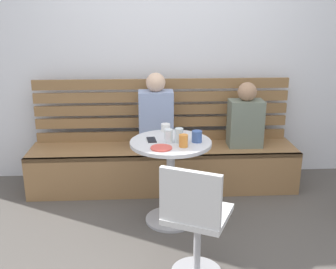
{
  "coord_description": "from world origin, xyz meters",
  "views": [
    {
      "loc": [
        -0.18,
        -2.61,
        1.78
      ],
      "look_at": [
        0.01,
        0.66,
        0.75
      ],
      "focal_mm": 42.43,
      "sensor_mm": 36.0,
      "label": 1
    }
  ],
  "objects_px": {
    "cup_water_clear": "(168,136)",
    "cup_tumbler_orange": "(183,141)",
    "cup_glass_tall": "(179,135)",
    "person_child_left": "(246,118)",
    "booth_bench": "(164,168)",
    "white_chair": "(195,219)",
    "cup_ceramic_white": "(166,128)",
    "phone_on_table": "(151,140)",
    "cup_mug_blue": "(197,136)",
    "cafe_table": "(171,166)",
    "plate_small": "(161,148)",
    "person_adult": "(156,115)"
  },
  "relations": [
    {
      "from": "cup_tumbler_orange",
      "to": "phone_on_table",
      "type": "relative_size",
      "value": 0.71
    },
    {
      "from": "person_adult",
      "to": "cup_ceramic_white",
      "type": "xyz_separation_m",
      "value": [
        0.07,
        -0.43,
        -0.01
      ]
    },
    {
      "from": "person_adult",
      "to": "cup_ceramic_white",
      "type": "distance_m",
      "value": 0.44
    },
    {
      "from": "booth_bench",
      "to": "white_chair",
      "type": "distance_m",
      "value": 1.52
    },
    {
      "from": "booth_bench",
      "to": "person_adult",
      "type": "height_order",
      "value": "person_adult"
    },
    {
      "from": "booth_bench",
      "to": "white_chair",
      "type": "xyz_separation_m",
      "value": [
        0.14,
        -1.5,
        0.24
      ]
    },
    {
      "from": "booth_bench",
      "to": "phone_on_table",
      "type": "xyz_separation_m",
      "value": [
        -0.13,
        -0.66,
        0.52
      ]
    },
    {
      "from": "cafe_table",
      "to": "person_adult",
      "type": "bearing_deg",
      "value": 98.12
    },
    {
      "from": "cup_glass_tall",
      "to": "person_child_left",
      "type": "bearing_deg",
      "value": 45.14
    },
    {
      "from": "cup_ceramic_white",
      "to": "cup_tumbler_orange",
      "type": "distance_m",
      "value": 0.44
    },
    {
      "from": "cup_ceramic_white",
      "to": "phone_on_table",
      "type": "relative_size",
      "value": 0.57
    },
    {
      "from": "cup_ceramic_white",
      "to": "cup_water_clear",
      "type": "bearing_deg",
      "value": -88.68
    },
    {
      "from": "booth_bench",
      "to": "cup_water_clear",
      "type": "distance_m",
      "value": 0.92
    },
    {
      "from": "booth_bench",
      "to": "cup_water_clear",
      "type": "relative_size",
      "value": 24.55
    },
    {
      "from": "cup_tumbler_orange",
      "to": "plate_small",
      "type": "height_order",
      "value": "cup_tumbler_orange"
    },
    {
      "from": "white_chair",
      "to": "cup_glass_tall",
      "type": "xyz_separation_m",
      "value": [
        -0.04,
        0.77,
        0.34
      ]
    },
    {
      "from": "cup_glass_tall",
      "to": "phone_on_table",
      "type": "xyz_separation_m",
      "value": [
        -0.22,
        0.07,
        -0.06
      ]
    },
    {
      "from": "white_chair",
      "to": "plate_small",
      "type": "distance_m",
      "value": 0.71
    },
    {
      "from": "person_adult",
      "to": "phone_on_table",
      "type": "distance_m",
      "value": 0.68
    },
    {
      "from": "cup_tumbler_orange",
      "to": "cafe_table",
      "type": "bearing_deg",
      "value": 122.33
    },
    {
      "from": "cup_water_clear",
      "to": "cup_tumbler_orange",
      "type": "distance_m",
      "value": 0.17
    },
    {
      "from": "white_chair",
      "to": "cup_glass_tall",
      "type": "relative_size",
      "value": 7.08
    },
    {
      "from": "white_chair",
      "to": "person_child_left",
      "type": "xyz_separation_m",
      "value": [
        0.7,
        1.51,
        0.27
      ]
    },
    {
      "from": "person_child_left",
      "to": "cafe_table",
      "type": "bearing_deg",
      "value": -138.71
    },
    {
      "from": "cup_glass_tall",
      "to": "cup_mug_blue",
      "type": "bearing_deg",
      "value": 1.34
    },
    {
      "from": "phone_on_table",
      "to": "person_child_left",
      "type": "bearing_deg",
      "value": 28.55
    },
    {
      "from": "person_child_left",
      "to": "plate_small",
      "type": "bearing_deg",
      "value": -135.12
    },
    {
      "from": "booth_bench",
      "to": "cup_tumbler_orange",
      "type": "height_order",
      "value": "cup_tumbler_orange"
    },
    {
      "from": "person_child_left",
      "to": "phone_on_table",
      "type": "distance_m",
      "value": 1.18
    },
    {
      "from": "person_adult",
      "to": "cup_ceramic_white",
      "type": "height_order",
      "value": "person_adult"
    },
    {
      "from": "person_adult",
      "to": "person_child_left",
      "type": "xyz_separation_m",
      "value": [
        0.91,
        -0.0,
        -0.05
      ]
    },
    {
      "from": "cafe_table",
      "to": "cup_ceramic_white",
      "type": "xyz_separation_m",
      "value": [
        -0.03,
        0.28,
        0.26
      ]
    },
    {
      "from": "booth_bench",
      "to": "phone_on_table",
      "type": "relative_size",
      "value": 19.29
    },
    {
      "from": "booth_bench",
      "to": "phone_on_table",
      "type": "height_order",
      "value": "phone_on_table"
    },
    {
      "from": "booth_bench",
      "to": "cup_ceramic_white",
      "type": "bearing_deg",
      "value": -89.95
    },
    {
      "from": "phone_on_table",
      "to": "cup_water_clear",
      "type": "bearing_deg",
      "value": -28.69
    },
    {
      "from": "white_chair",
      "to": "phone_on_table",
      "type": "height_order",
      "value": "white_chair"
    },
    {
      "from": "cup_mug_blue",
      "to": "cup_water_clear",
      "type": "distance_m",
      "value": 0.23
    },
    {
      "from": "cup_tumbler_orange",
      "to": "plate_small",
      "type": "distance_m",
      "value": 0.19
    },
    {
      "from": "booth_bench",
      "to": "cup_glass_tall",
      "type": "xyz_separation_m",
      "value": [
        0.09,
        -0.73,
        0.58
      ]
    },
    {
      "from": "cafe_table",
      "to": "white_chair",
      "type": "relative_size",
      "value": 0.87
    },
    {
      "from": "cup_tumbler_orange",
      "to": "person_adult",
      "type": "bearing_deg",
      "value": 102.73
    },
    {
      "from": "cup_ceramic_white",
      "to": "plate_small",
      "type": "relative_size",
      "value": 0.47
    },
    {
      "from": "cafe_table",
      "to": "cup_water_clear",
      "type": "relative_size",
      "value": 6.73
    },
    {
      "from": "cup_water_clear",
      "to": "plate_small",
      "type": "xyz_separation_m",
      "value": [
        -0.07,
        -0.16,
        -0.05
      ]
    },
    {
      "from": "booth_bench",
      "to": "person_child_left",
      "type": "relative_size",
      "value": 4.09
    },
    {
      "from": "cup_water_clear",
      "to": "white_chair",
      "type": "bearing_deg",
      "value": -80.66
    },
    {
      "from": "person_adult",
      "to": "cup_water_clear",
      "type": "height_order",
      "value": "person_adult"
    },
    {
      "from": "cafe_table",
      "to": "white_chair",
      "type": "xyz_separation_m",
      "value": [
        0.11,
        -0.81,
        -0.05
      ]
    },
    {
      "from": "cup_water_clear",
      "to": "cup_ceramic_white",
      "type": "bearing_deg",
      "value": 91.32
    }
  ]
}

